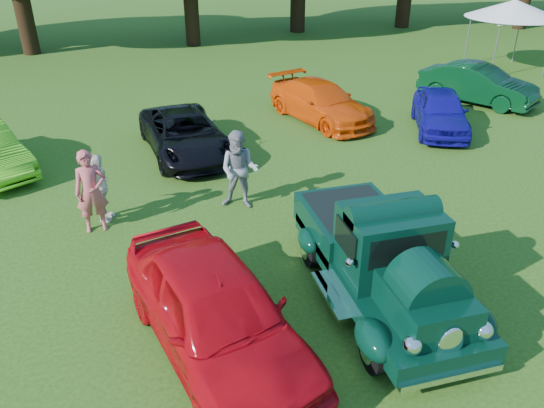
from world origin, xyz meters
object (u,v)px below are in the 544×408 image
object	(u,v)px
red_convertible	(216,311)
back_car_orange	(321,102)
back_car_black	(185,134)
spectator_pink	(91,192)
back_car_green	(478,84)
hero_pickup	(381,258)
spectator_white	(100,188)
canopy_tent	(514,9)
back_car_blue	(440,111)
spectator_grey	(239,170)

from	to	relation	value
red_convertible	back_car_orange	xyz separation A→B (m)	(5.41, 10.04, -0.14)
back_car_black	spectator_pink	size ratio (longest dim) A/B	2.37
back_car_orange	back_car_green	distance (m)	6.39
hero_pickup	back_car_green	distance (m)	13.10
spectator_white	canopy_tent	size ratio (longest dim) A/B	0.36
back_car_blue	back_car_orange	bearing A→B (deg)	173.40
red_convertible	canopy_tent	bearing A→B (deg)	28.19
canopy_tent	back_car_black	bearing A→B (deg)	-158.42
back_car_black	spectator_white	size ratio (longest dim) A/B	2.77
hero_pickup	canopy_tent	distance (m)	18.91
back_car_black	spectator_pink	distance (m)	4.58
hero_pickup	back_car_black	xyz separation A→B (m)	(-2.53, 7.70, -0.20)
back_car_orange	spectator_white	size ratio (longest dim) A/B	2.77
hero_pickup	spectator_pink	bearing A→B (deg)	142.39
spectator_grey	canopy_tent	world-z (taller)	canopy_tent
spectator_pink	spectator_grey	world-z (taller)	spectator_grey
back_car_orange	spectator_pink	world-z (taller)	spectator_pink
back_car_orange	back_car_blue	xyz separation A→B (m)	(3.42, -1.95, 0.01)
back_car_blue	canopy_tent	bearing A→B (deg)	64.61
back_car_orange	spectator_pink	xyz separation A→B (m)	(-7.34, -5.58, 0.30)
spectator_pink	hero_pickup	bearing A→B (deg)	-42.69
hero_pickup	spectator_grey	distance (m)	4.40
back_car_blue	spectator_grey	distance (m)	8.19
red_convertible	back_car_green	bearing A→B (deg)	27.50
canopy_tent	spectator_white	bearing A→B (deg)	-151.76
red_convertible	back_car_black	world-z (taller)	red_convertible
red_convertible	back_car_green	size ratio (longest dim) A/B	1.09
back_car_orange	spectator_grey	size ratio (longest dim) A/B	2.33
hero_pickup	canopy_tent	size ratio (longest dim) A/B	1.07
back_car_black	spectator_white	bearing A→B (deg)	-130.75
hero_pickup	back_car_green	size ratio (longest dim) A/B	1.14
back_car_green	spectator_pink	bearing A→B (deg)	170.72
red_convertible	back_car_green	xyz separation A→B (m)	(11.79, 10.40, -0.09)
back_car_black	back_car_orange	xyz separation A→B (m)	(4.85, 1.74, 0.03)
back_car_black	back_car_green	world-z (taller)	back_car_green
canopy_tent	back_car_blue	bearing A→B (deg)	-138.42
back_car_orange	spectator_grey	world-z (taller)	spectator_grey
back_car_blue	spectator_pink	world-z (taller)	spectator_pink
back_car_blue	spectator_pink	size ratio (longest dim) A/B	2.04
red_convertible	back_car_green	distance (m)	15.72
red_convertible	back_car_black	bearing A→B (deg)	72.26
back_car_green	spectator_white	size ratio (longest dim) A/B	2.65
back_car_black	spectator_pink	xyz separation A→B (m)	(-2.49, -3.84, 0.32)
back_car_black	back_car_green	distance (m)	11.43
hero_pickup	red_convertible	world-z (taller)	hero_pickup
hero_pickup	back_car_orange	size ratio (longest dim) A/B	1.09
red_convertible	spectator_white	xyz separation A→B (m)	(-1.77, 4.88, 0.02)
back_car_black	back_car_blue	world-z (taller)	back_car_blue
back_car_orange	spectator_grey	xyz separation A→B (m)	(-4.01, -5.38, 0.31)
spectator_grey	back_car_black	bearing A→B (deg)	128.61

